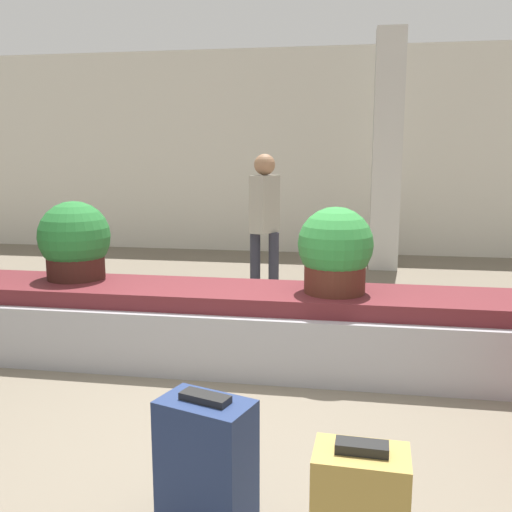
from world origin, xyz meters
TOP-DOWN VIEW (x-y plane):
  - ground_plane at (0.00, 0.00)m, footprint 18.00×18.00m
  - back_wall at (0.00, 6.28)m, footprint 18.00×0.06m
  - carousel at (0.00, 1.21)m, footprint 7.64×0.84m
  - pillar at (1.14, 5.15)m, footprint 0.38×0.38m
  - suitcase_5 at (0.12, -0.77)m, footprint 0.44×0.34m
  - potted_plant_0 at (0.58, 1.21)m, footprint 0.55×0.55m
  - potted_plant_2 at (-1.50, 1.34)m, footprint 0.57×0.57m
  - traveler_0 at (-0.21, 3.02)m, footprint 0.31×0.37m

SIDE VIEW (x-z plane):
  - ground_plane at x=0.00m, z-range 0.00..0.00m
  - carousel at x=0.00m, z-range -0.01..0.57m
  - suitcase_5 at x=0.12m, z-range -0.01..0.60m
  - potted_plant_2 at x=-1.50m, z-range 0.57..1.19m
  - potted_plant_0 at x=0.58m, z-range 0.57..1.20m
  - traveler_0 at x=-0.21m, z-range 0.14..1.72m
  - back_wall at x=0.00m, z-range 0.00..3.20m
  - pillar at x=1.14m, z-range 0.00..3.20m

